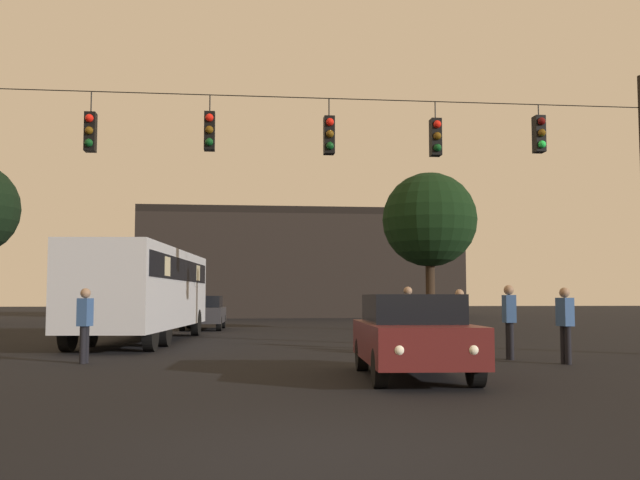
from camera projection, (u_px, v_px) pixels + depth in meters
The scene contains 12 objects.
ground_plane at pixel (256, 332), 31.21m from camera, with size 168.00×168.00×0.00m, color black.
overhead_signal_span at pixel (269, 181), 18.20m from camera, with size 19.97×0.44×7.32m.
city_bus at pixel (144, 285), 24.16m from camera, with size 3.51×11.18×3.00m.
car_near_right at pixel (412, 334), 13.48m from camera, with size 2.08×4.43×1.52m.
car_far_left at pixel (204, 312), 33.28m from camera, with size 1.96×4.39×1.52m.
pedestrian_crossing_left at pixel (460, 318), 18.72m from camera, with size 0.32×0.41×1.67m.
pedestrian_crossing_center at pixel (565, 321), 16.25m from camera, with size 0.30×0.40×1.68m.
pedestrian_crossing_right at pixel (509, 317), 17.44m from camera, with size 0.26×0.37×1.75m.
pedestrian_near_bus at pixel (408, 314), 20.37m from camera, with size 0.33×0.41×1.76m.
pedestrian_trailing at pixel (85, 321), 16.42m from camera, with size 0.32×0.41×1.67m.
corner_building at pixel (299, 265), 55.48m from camera, with size 23.02×9.15×7.77m.
tree_behind_building at pixel (430, 220), 32.14m from camera, with size 4.11×4.11×6.89m.
Camera 1 is at (-0.76, -7.03, 1.48)m, focal length 41.42 mm.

